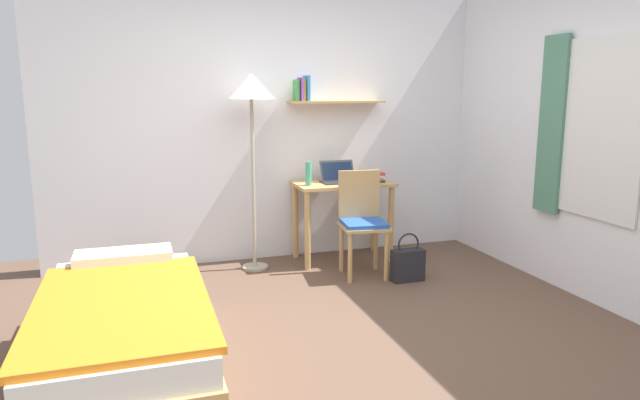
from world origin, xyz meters
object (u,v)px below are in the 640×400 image
desk_chair (362,219)px  standing_lamp (251,96)px  desk (343,199)px  book_stack (373,177)px  handbag (408,264)px  laptop (339,177)px  bed (125,333)px  water_bottle (309,174)px

desk_chair → standing_lamp: bearing=152.8°
desk → book_stack: size_ratio=4.25×
handbag → desk_chair: bearing=135.2°
laptop → book_stack: (0.34, -0.05, -0.01)m
desk → desk_chair: bearing=-88.9°
bed → laptop: size_ratio=5.39×
bed → water_bottle: water_bottle is taller
desk → standing_lamp: standing_lamp is taller
desk_chair → handbag: size_ratio=2.17×
desk_chair → laptop: size_ratio=2.71×
desk_chair → handbag: (0.31, -0.31, -0.36)m
desk → handbag: size_ratio=2.17×
desk_chair → laptop: (-0.04, 0.50, 0.31)m
bed → handbag: 2.50m
handbag → book_stack: bearing=91.1°
desk → laptop: bearing=144.9°
bed → desk_chair: size_ratio=1.99×
laptop → book_stack: bearing=-8.4°
bed → water_bottle: (1.63, 1.67, 0.64)m
book_stack → laptop: bearing=171.6°
desk_chair → water_bottle: size_ratio=4.25×
standing_lamp → handbag: 2.02m
laptop → water_bottle: (-0.33, -0.09, 0.06)m
laptop → book_stack: 0.34m
water_bottle → desk: bearing=10.0°
standing_lamp → book_stack: 1.41m
desk → book_stack: bearing=-4.7°
book_stack → bed: bearing=-143.5°
desk → book_stack: (0.30, -0.02, 0.21)m
desk_chair → laptop: 0.59m
desk → handbag: (0.32, -0.78, -0.45)m
laptop → handbag: (0.35, -0.81, -0.67)m
bed → desk_chair: (2.01, 1.26, 0.27)m
desk → laptop: (-0.04, 0.03, 0.22)m
bed → book_stack: (2.30, 1.71, 0.57)m
desk → desk_chair: 0.48m
bed → laptop: bearing=41.8°
standing_lamp → handbag: (1.20, -0.76, -1.43)m
desk → handbag: desk is taller
laptop → water_bottle: 0.34m
laptop → water_bottle: bearing=-164.8°
water_bottle → book_stack: bearing=3.4°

